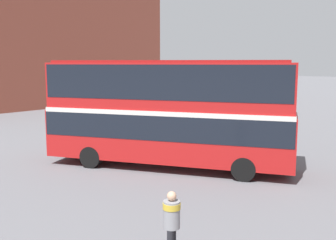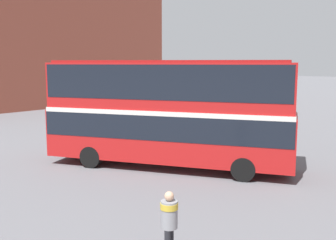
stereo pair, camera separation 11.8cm
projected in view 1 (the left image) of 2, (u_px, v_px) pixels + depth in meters
name	position (u px, v px, depth m)	size (l,w,h in m)	color
ground_plane	(168.00, 164.00, 18.08)	(240.00, 240.00, 0.00)	slate
building_row_left	(42.00, 32.00, 43.52)	(10.11, 28.75, 15.83)	brown
double_decker_bus	(168.00, 107.00, 17.16)	(10.90, 6.59, 4.73)	red
pedestrian_foreground	(172.00, 219.00, 9.10)	(0.56, 0.56, 1.70)	#232328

